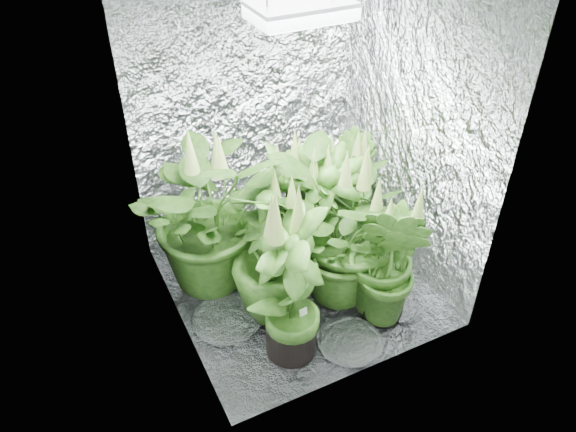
% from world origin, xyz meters
% --- Properties ---
extents(ground, '(1.60, 1.60, 0.00)m').
position_xyz_m(ground, '(0.00, 0.00, 0.00)').
color(ground, silver).
rests_on(ground, ground).
extents(walls, '(1.62, 1.62, 2.00)m').
position_xyz_m(walls, '(0.00, 0.00, 1.00)').
color(walls, silver).
rests_on(walls, ground).
extents(grow_lamp, '(0.50, 0.30, 0.22)m').
position_xyz_m(grow_lamp, '(0.00, 0.00, 1.83)').
color(grow_lamp, gray).
rests_on(grow_lamp, ceiling).
extents(plant_a, '(1.08, 1.08, 1.16)m').
position_xyz_m(plant_a, '(-0.47, 0.30, 0.55)').
color(plant_a, black).
rests_on(plant_a, ground).
extents(plant_b, '(0.68, 0.68, 1.01)m').
position_xyz_m(plant_b, '(0.04, 0.23, 0.46)').
color(plant_b, black).
rests_on(plant_b, ground).
extents(plant_c, '(0.48, 0.48, 0.83)m').
position_xyz_m(plant_c, '(0.64, 0.43, 0.37)').
color(plant_c, black).
rests_on(plant_c, ground).
extents(plant_d, '(0.73, 0.73, 1.02)m').
position_xyz_m(plant_d, '(-0.24, -0.14, 0.46)').
color(plant_d, black).
rests_on(plant_d, ground).
extents(plant_e, '(1.06, 1.06, 1.10)m').
position_xyz_m(plant_e, '(0.24, -0.21, 0.52)').
color(plant_e, black).
rests_on(plant_e, ground).
extents(plant_f, '(0.69, 0.69, 1.12)m').
position_xyz_m(plant_f, '(-0.29, -0.48, 0.51)').
color(plant_f, black).
rests_on(plant_f, ground).
extents(plant_g, '(0.61, 0.61, 0.98)m').
position_xyz_m(plant_g, '(0.36, -0.47, 0.45)').
color(plant_g, black).
rests_on(plant_g, ground).
extents(plant_h, '(0.73, 0.73, 1.03)m').
position_xyz_m(plant_h, '(0.17, 0.02, 0.48)').
color(plant_h, black).
rests_on(plant_h, ground).
extents(circulation_fan, '(0.16, 0.29, 0.34)m').
position_xyz_m(circulation_fan, '(0.61, 0.42, 0.14)').
color(circulation_fan, black).
rests_on(circulation_fan, ground).
extents(plant_label, '(0.05, 0.03, 0.08)m').
position_xyz_m(plant_label, '(-0.23, -0.51, 0.30)').
color(plant_label, white).
rests_on(plant_label, plant_f).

